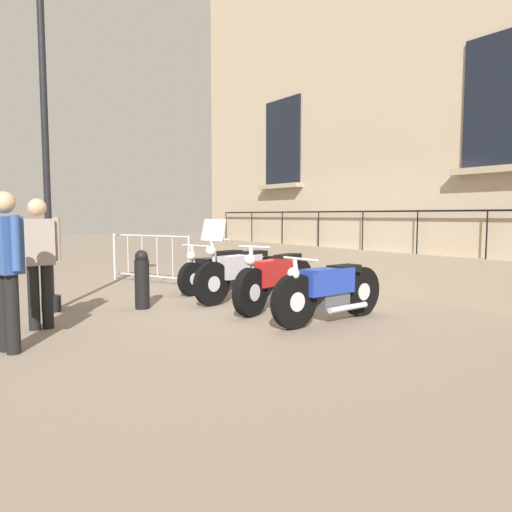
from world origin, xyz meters
The scene contains 11 objects.
ground_plane centered at (0.00, 0.00, 0.00)m, with size 60.00×60.00×0.00m, color gray.
building_facade centered at (-2.79, 0.00, 3.98)m, with size 0.82×11.70×8.21m.
motorcycle_black centered at (-0.08, -1.57, 0.40)m, with size 2.05×0.84×0.93m.
motorcycle_silver centered at (0.16, -0.47, 0.48)m, with size 2.11×0.67×1.40m.
motorcycle_red centered at (0.13, 0.46, 0.44)m, with size 2.06×0.89×1.02m.
motorcycle_blue centered at (0.14, 1.63, 0.44)m, with size 2.04×0.62×0.92m.
lamppost centered at (3.04, -1.39, 3.31)m, with size 0.40×0.40×5.12m.
crowd_barrier centered at (0.57, -3.37, 0.56)m, with size 0.88×2.06×1.05m.
bollard centered at (1.83, -0.78, 0.46)m, with size 0.23×0.23×0.92m.
pedestrian_standing centered at (3.93, 0.65, 0.97)m, with size 0.31×0.51×1.71m.
pedestrian_walking centered at (3.42, -0.27, 0.95)m, with size 0.53×0.24×1.67m.
Camera 1 is at (4.75, 6.21, 1.46)m, focal length 33.33 mm.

